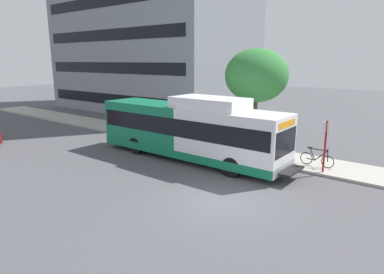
% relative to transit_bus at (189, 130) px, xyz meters
% --- Properties ---
extents(ground_plane, '(120.00, 120.00, 0.00)m').
position_rel_transit_bus_xyz_m(ground_plane, '(-3.89, 3.30, -1.70)').
color(ground_plane, '#4C4C51').
extents(sidewalk_curb, '(3.00, 56.00, 0.14)m').
position_rel_transit_bus_xyz_m(sidewalk_curb, '(3.11, 1.30, -1.63)').
color(sidewalk_curb, '#A8A399').
rests_on(sidewalk_curb, ground).
extents(transit_bus, '(2.58, 12.25, 3.65)m').
position_rel_transit_bus_xyz_m(transit_bus, '(0.00, 0.00, 0.00)').
color(transit_bus, white).
rests_on(transit_bus, ground).
extents(bus_stop_sign_pole, '(0.10, 0.36, 2.60)m').
position_rel_transit_bus_xyz_m(bus_stop_sign_pole, '(1.95, -6.94, -0.05)').
color(bus_stop_sign_pole, red).
rests_on(bus_stop_sign_pole, sidewalk_curb).
extents(bicycle_parked, '(0.52, 1.76, 1.02)m').
position_rel_transit_bus_xyz_m(bicycle_parked, '(2.71, -6.38, -1.14)').
color(bicycle_parked, black).
rests_on(bicycle_parked, sidewalk_curb).
extents(street_tree_near_stop, '(3.86, 3.86, 6.17)m').
position_rel_transit_bus_xyz_m(street_tree_near_stop, '(4.19, -1.92, 2.95)').
color(street_tree_near_stop, '#4C3823').
rests_on(street_tree_near_stop, sidewalk_curb).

